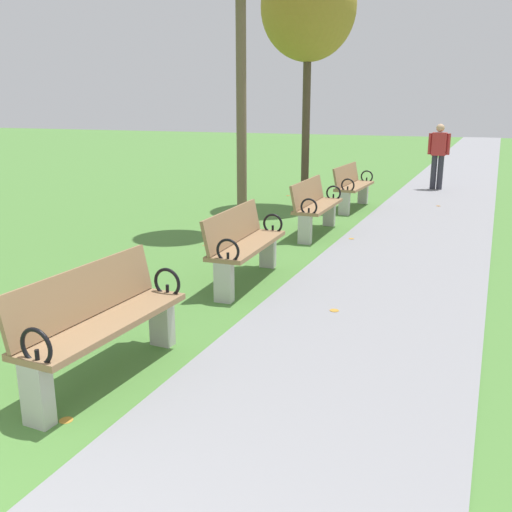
{
  "coord_description": "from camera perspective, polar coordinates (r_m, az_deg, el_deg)",
  "views": [
    {
      "loc": [
        2.22,
        -0.52,
        2.11
      ],
      "look_at": [
        -0.05,
        4.88,
        0.55
      ],
      "focal_mm": 40.1,
      "sensor_mm": 36.0,
      "label": 1
    }
  ],
  "objects": [
    {
      "name": "park_bench_4",
      "position": [
        9.57,
        5.94,
        5.05
      ],
      "size": [
        0.5,
        1.61,
        0.9
      ],
      "color": "#93704C",
      "rests_on": "ground"
    },
    {
      "name": "scattered_leaves",
      "position": [
        9.15,
        3.36,
        1.61
      ],
      "size": [
        3.59,
        15.28,
        0.02
      ],
      "color": "#BC842D",
      "rests_on": "ground"
    },
    {
      "name": "park_bench_5",
      "position": [
        12.05,
        9.58,
        6.95
      ],
      "size": [
        0.52,
        1.61,
        0.9
      ],
      "color": "#93704C",
      "rests_on": "ground"
    },
    {
      "name": "tree_3",
      "position": [
        12.21,
        5.26,
        23.41
      ],
      "size": [
        1.88,
        1.88,
        4.99
      ],
      "color": "#4C3D2D",
      "rests_on": "ground"
    },
    {
      "name": "paved_walkway",
      "position": [
        18.67,
        19.47,
        7.61
      ],
      "size": [
        2.26,
        44.0,
        0.02
      ],
      "primitive_type": "cube",
      "color": "gray",
      "rests_on": "ground"
    },
    {
      "name": "park_bench_2",
      "position": [
        4.62,
        -15.21,
        -6.22
      ],
      "size": [
        0.53,
        1.62,
        0.9
      ],
      "color": "#93704C",
      "rests_on": "ground"
    },
    {
      "name": "park_bench_3",
      "position": [
        6.88,
        -1.22,
        1.24
      ],
      "size": [
        0.54,
        1.62,
        0.9
      ],
      "color": "#93704C",
      "rests_on": "ground"
    },
    {
      "name": "pedestrian_walking",
      "position": [
        15.2,
        17.74,
        9.76
      ],
      "size": [
        0.53,
        0.22,
        1.62
      ],
      "color": "#2D2D38",
      "rests_on": "paved_walkway"
    }
  ]
}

